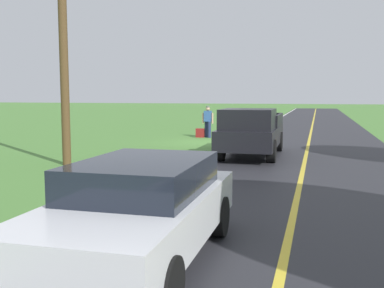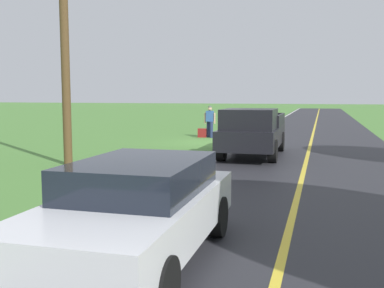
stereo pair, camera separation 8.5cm
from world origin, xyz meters
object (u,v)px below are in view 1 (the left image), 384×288
Objects in this scene: sedan_ahead_same_lane at (140,208)px; utility_pole_roadside at (63,41)px; hitchhiker_walking at (208,120)px; pickup_truck_passing at (251,131)px; suitcase_carried at (200,133)px.

utility_pole_roadside is (5.68, -7.39, 3.30)m from sedan_ahead_same_lane.
hitchhiker_walking is 0.32× the size of pickup_truck_passing.
hitchhiker_walking is 3.53× the size of suitcase_carried.
utility_pole_roadside reaches higher than suitcase_carried.
sedan_ahead_same_lane is 0.55× the size of utility_pole_roadside.
hitchhiker_walking is at bearing -101.70° from utility_pole_roadside.
pickup_truck_passing is 7.41m from utility_pole_roadside.
utility_pole_roadside is at bearing -12.41° from suitcase_carried.
suitcase_carried is at bearing -60.96° from pickup_truck_passing.
utility_pole_roadside is at bearing 33.99° from pickup_truck_passing.
suitcase_carried is 0.06× the size of utility_pole_roadside.
utility_pole_roadside reaches higher than sedan_ahead_same_lane.
pickup_truck_passing is 1.22× the size of sedan_ahead_same_lane.
utility_pole_roadside reaches higher than hitchhiker_walking.
utility_pole_roadside reaches higher than pickup_truck_passing.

